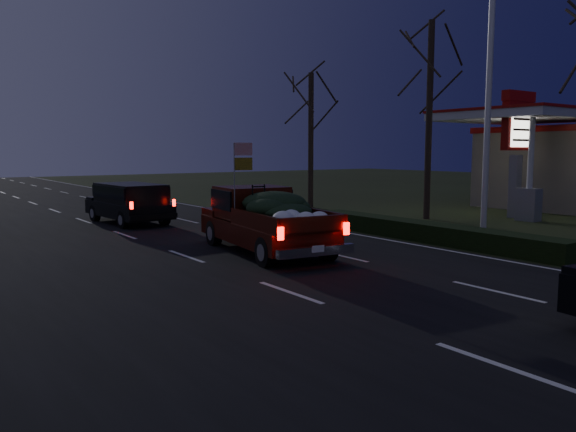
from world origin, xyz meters
TOP-DOWN VIEW (x-y plane):
  - ground at (0.00, 0.00)m, footprint 120.00×120.00m
  - road_asphalt at (0.00, 0.00)m, footprint 14.00×120.00m
  - hedge_row at (7.80, 3.00)m, footprint 1.00×10.00m
  - light_pole at (9.50, 2.00)m, footprint 0.50×0.90m
  - gas_price_pylon at (16.00, 4.99)m, footprint 2.00×0.41m
  - gas_canopy at (18.00, 6.00)m, footprint 7.10×6.10m
  - bare_tree_mid at (12.50, 7.00)m, footprint 3.60×3.60m
  - bare_tree_far at (11.50, 14.00)m, footprint 3.60×3.60m
  - pickup_truck at (2.23, 4.31)m, footprint 2.82×5.70m
  - lead_suv at (1.33, 13.06)m, footprint 2.21×4.76m

SIDE VIEW (x-z plane):
  - ground at x=0.00m, z-range 0.00..0.00m
  - road_asphalt at x=0.00m, z-range 0.00..0.02m
  - hedge_row at x=7.80m, z-range 0.00..0.60m
  - lead_suv at x=1.33m, z-range 0.34..1.68m
  - pickup_truck at x=2.23m, z-range -0.36..2.51m
  - gas_price_pylon at x=16.00m, z-range 0.98..6.56m
  - gas_canopy at x=18.00m, z-range 1.91..6.79m
  - bare_tree_far at x=11.50m, z-range 1.73..8.73m
  - light_pole at x=9.50m, z-range 0.90..10.06m
  - bare_tree_mid at x=12.50m, z-range 2.10..10.60m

